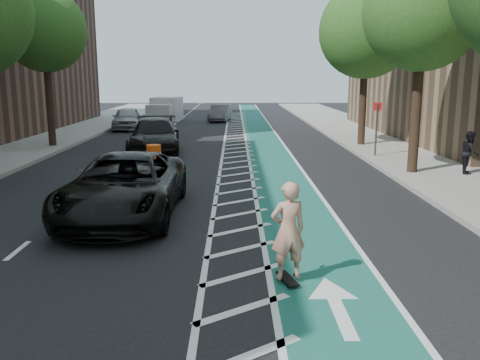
{
  "coord_description": "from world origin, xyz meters",
  "views": [
    {
      "loc": [
        1.37,
        -10.2,
        3.61
      ],
      "look_at": [
        1.5,
        2.0,
        1.1
      ],
      "focal_mm": 38.0,
      "sensor_mm": 36.0,
      "label": 1
    }
  ],
  "objects_px": {
    "skateboarder": "(288,231)",
    "suv_far": "(155,136)",
    "suv_near": "(125,186)",
    "barrel_a": "(116,183)"
  },
  "relations": [
    {
      "from": "skateboarder",
      "to": "suv_far",
      "type": "xyz_separation_m",
      "value": [
        -4.7,
        15.33,
        -0.14
      ]
    },
    {
      "from": "suv_near",
      "to": "suv_far",
      "type": "bearing_deg",
      "value": 95.3
    },
    {
      "from": "suv_near",
      "to": "suv_far",
      "type": "relative_size",
      "value": 1.03
    },
    {
      "from": "suv_near",
      "to": "barrel_a",
      "type": "relative_size",
      "value": 5.95
    },
    {
      "from": "suv_near",
      "to": "skateboarder",
      "type": "bearing_deg",
      "value": -48.75
    },
    {
      "from": "skateboarder",
      "to": "suv_far",
      "type": "height_order",
      "value": "skateboarder"
    },
    {
      "from": "skateboarder",
      "to": "suv_near",
      "type": "height_order",
      "value": "skateboarder"
    },
    {
      "from": "skateboarder",
      "to": "barrel_a",
      "type": "bearing_deg",
      "value": -70.37
    },
    {
      "from": "skateboarder",
      "to": "suv_near",
      "type": "distance_m",
      "value": 5.8
    },
    {
      "from": "suv_near",
      "to": "barrel_a",
      "type": "height_order",
      "value": "suv_near"
    }
  ]
}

